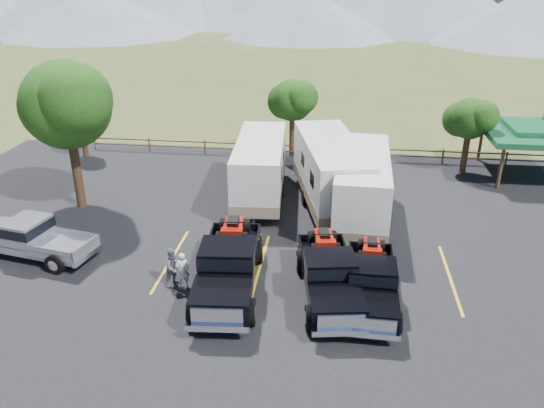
# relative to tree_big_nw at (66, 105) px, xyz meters

# --- Properties ---
(ground) EXTENTS (320.00, 320.00, 0.00)m
(ground) POSITION_rel_tree_big_nw_xyz_m (12.55, -9.03, -5.60)
(ground) COLOR #3E4E21
(ground) RESTS_ON ground
(asphalt_lot) EXTENTS (44.00, 34.00, 0.04)m
(asphalt_lot) POSITION_rel_tree_big_nw_xyz_m (12.55, -6.03, -5.58)
(asphalt_lot) COLOR black
(asphalt_lot) RESTS_ON ground
(stall_lines) EXTENTS (12.12, 5.50, 0.01)m
(stall_lines) POSITION_rel_tree_big_nw_xyz_m (12.55, -5.03, -5.55)
(stall_lines) COLOR gold
(stall_lines) RESTS_ON asphalt_lot
(tree_big_nw) EXTENTS (5.54, 5.18, 7.84)m
(tree_big_nw) POSITION_rel_tree_big_nw_xyz_m (0.00, 0.00, 0.00)
(tree_big_nw) COLOR #332213
(tree_big_nw) RESTS_ON ground
(tree_ne_a) EXTENTS (3.11, 2.92, 4.76)m
(tree_ne_a) POSITION_rel_tree_big_nw_xyz_m (21.52, 7.99, -2.11)
(tree_ne_a) COLOR #332213
(tree_ne_a) RESTS_ON ground
(tree_north) EXTENTS (3.46, 3.24, 5.25)m
(tree_north) POSITION_rel_tree_big_nw_xyz_m (10.52, 9.99, -1.76)
(tree_north) COLOR #332213
(tree_north) RESTS_ON ground
(tree_nw_small) EXTENTS (2.59, 2.43, 3.85)m
(tree_nw_small) POSITION_rel_tree_big_nw_xyz_m (-3.48, 7.99, -2.81)
(tree_nw_small) COLOR #332213
(tree_nw_small) RESTS_ON ground
(rail_fence) EXTENTS (36.12, 0.12, 1.00)m
(rail_fence) POSITION_rel_tree_big_nw_xyz_m (14.55, 9.47, -4.99)
(rail_fence) COLOR #523823
(rail_fence) RESTS_ON ground
(pavilion) EXTENTS (6.20, 6.20, 3.22)m
(pavilion) POSITION_rel_tree_big_nw_xyz_m (25.55, 7.97, -2.81)
(pavilion) COLOR #523823
(pavilion) RESTS_ON ground
(rig_left) EXTENTS (2.87, 7.04, 2.30)m
(rig_left) POSITION_rel_tree_big_nw_xyz_m (9.56, -6.86, -4.45)
(rig_left) COLOR black
(rig_left) RESTS_ON asphalt_lot
(rig_center) EXTENTS (2.95, 6.43, 2.07)m
(rig_center) POSITION_rel_tree_big_nw_xyz_m (13.52, -6.88, -4.56)
(rig_center) COLOR black
(rig_center) RESTS_ON asphalt_lot
(rig_right) EXTENTS (2.10, 5.75, 1.91)m
(rig_right) POSITION_rel_tree_big_nw_xyz_m (15.17, -7.03, -4.64)
(rig_right) COLOR black
(rig_right) RESTS_ON asphalt_lot
(trailer_left) EXTENTS (3.01, 9.67, 3.35)m
(trailer_left) POSITION_rel_tree_big_nw_xyz_m (9.47, 2.27, -3.80)
(trailer_left) COLOR white
(trailer_left) RESTS_ON asphalt_lot
(trailer_center) EXTENTS (4.53, 10.47, 3.63)m
(trailer_center) POSITION_rel_tree_big_nw_xyz_m (13.30, 1.68, -3.66)
(trailer_center) COLOR white
(trailer_center) RESTS_ON asphalt_lot
(trailer_right) EXTENTS (2.86, 9.88, 3.43)m
(trailer_right) POSITION_rel_tree_big_nw_xyz_m (14.91, 0.12, -3.76)
(trailer_right) COLOR white
(trailer_right) RESTS_ON asphalt_lot
(pickup_silver) EXTENTS (6.21, 2.98, 1.79)m
(pickup_silver) POSITION_rel_tree_big_nw_xyz_m (0.40, -5.48, -4.63)
(pickup_silver) COLOR #979AA0
(pickup_silver) RESTS_ON asphalt_lot
(person_a) EXTENTS (0.67, 0.59, 1.55)m
(person_a) POSITION_rel_tree_big_nw_xyz_m (7.70, -7.07, -4.78)
(person_a) COLOR white
(person_a) RESTS_ON asphalt_lot
(person_b) EXTENTS (1.00, 1.03, 1.68)m
(person_b) POSITION_rel_tree_big_nw_xyz_m (7.31, -6.96, -4.72)
(person_b) COLOR slate
(person_b) RESTS_ON asphalt_lot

